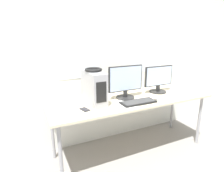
{
  "coord_description": "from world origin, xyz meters",
  "views": [
    {
      "loc": [
        -1.23,
        -1.62,
        1.56
      ],
      "look_at": [
        -0.28,
        0.36,
        0.97
      ],
      "focal_mm": 30.0,
      "sensor_mm": 36.0,
      "label": 1
    }
  ],
  "objects": [
    {
      "name": "monitor_right_near",
      "position": [
        0.48,
        0.42,
        0.96
      ],
      "size": [
        0.45,
        0.24,
        0.38
      ],
      "color": "black",
      "rests_on": "desk"
    },
    {
      "name": "pc_tower",
      "position": [
        -0.5,
        0.42,
        0.96
      ],
      "size": [
        0.17,
        0.48,
        0.39
      ],
      "color": "#9E9EA3",
      "rests_on": "desk"
    },
    {
      "name": "wall_back",
      "position": [
        0.0,
        0.84,
        1.35
      ],
      "size": [
        8.0,
        0.07,
        2.7
      ],
      "color": "silver",
      "rests_on": "ground_plane"
    },
    {
      "name": "cell_phone",
      "position": [
        -0.67,
        0.23,
        0.77
      ],
      "size": [
        0.1,
        0.13,
        0.01
      ],
      "rotation": [
        0.0,
        0.0,
        0.27
      ],
      "color": "#232328",
      "rests_on": "desk"
    },
    {
      "name": "paper_sheet_left",
      "position": [
        -0.17,
        0.2,
        0.77
      ],
      "size": [
        0.23,
        0.31,
        0.0
      ],
      "rotation": [
        0.0,
        0.0,
        -0.07
      ],
      "color": "white",
      "rests_on": "desk"
    },
    {
      "name": "desk",
      "position": [
        0.0,
        0.36,
        0.72
      ],
      "size": [
        2.14,
        0.71,
        0.77
      ],
      "color": "beige",
      "rests_on": "ground_plane"
    },
    {
      "name": "keyboard",
      "position": [
        -0.02,
        0.17,
        0.78
      ],
      "size": [
        0.44,
        0.18,
        0.02
      ],
      "color": "black",
      "rests_on": "desk"
    },
    {
      "name": "ground_plane",
      "position": [
        0.0,
        0.0,
        0.0
      ],
      "size": [
        14.0,
        14.0,
        0.0
      ],
      "primitive_type": "plane",
      "color": "gray"
    },
    {
      "name": "monitor_main",
      "position": [
        -0.07,
        0.4,
        0.98
      ],
      "size": [
        0.47,
        0.24,
        0.42
      ],
      "color": "black",
      "rests_on": "desk"
    },
    {
      "name": "headphones",
      "position": [
        -0.5,
        0.42,
        1.17
      ],
      "size": [
        0.2,
        0.2,
        0.04
      ],
      "color": "black",
      "rests_on": "pc_tower"
    },
    {
      "name": "mouse",
      "position": [
        0.26,
        0.17,
        0.78
      ],
      "size": [
        0.05,
        0.09,
        0.03
      ],
      "color": "#B2B2B7",
      "rests_on": "desk"
    }
  ]
}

